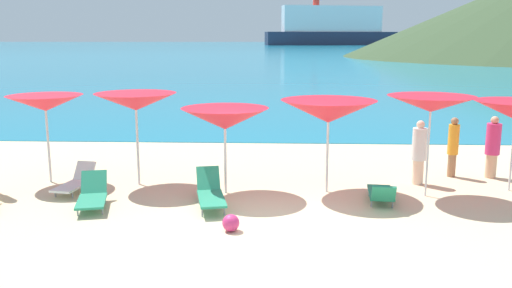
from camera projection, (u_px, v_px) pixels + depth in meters
ground_plane at (277, 139)px, 20.82m from camera, size 50.00×100.00×0.30m
ocean_water at (279, 46)px, 234.83m from camera, size 650.00×440.00×0.02m
umbrella_0 at (45, 103)px, 13.69m from camera, size 1.92×1.92×2.27m
umbrella_1 at (136, 102)px, 13.45m from camera, size 2.26×2.26×2.35m
umbrella_2 at (225, 119)px, 12.77m from camera, size 2.25×2.25×2.07m
umbrella_3 at (328, 111)px, 12.83m from camera, size 2.35×2.35×2.25m
umbrella_4 at (431, 104)px, 12.43m from camera, size 2.22×2.22×2.39m
lounge_chair_0 at (381, 193)px, 12.21m from camera, size 0.68×1.55×0.60m
lounge_chair_1 at (92, 195)px, 11.97m from camera, size 0.92×1.60×0.68m
lounge_chair_2 at (75, 181)px, 13.17m from camera, size 0.73×1.42×0.63m
lounge_chair_4 at (210, 193)px, 11.97m from camera, size 0.88×1.74×0.75m
beachgoer_1 at (453, 145)px, 14.48m from camera, size 0.28×0.28×1.62m
beachgoer_2 at (493, 146)px, 14.37m from camera, size 0.38×0.38×1.67m
beachgoer_4 at (419, 151)px, 13.74m from camera, size 0.37×0.37×1.65m
beach_ball at (231, 223)px, 10.48m from camera, size 0.34×0.34×0.34m
cruise_ship at (332, 28)px, 261.99m from camera, size 65.07×22.05×21.67m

